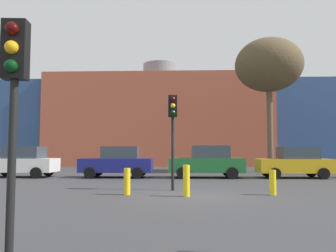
# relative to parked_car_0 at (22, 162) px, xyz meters

# --- Properties ---
(ground_plane) EXTENTS (200.00, 200.00, 0.00)m
(ground_plane) POSITION_rel_parked_car_0_xyz_m (10.21, -8.14, -0.92)
(ground_plane) COLOR #38383A
(building_backdrop) EXTENTS (41.30, 10.81, 11.73)m
(building_backdrop) POSITION_rel_parked_car_0_xyz_m (7.30, 19.06, 3.87)
(building_backdrop) COLOR #B2563D
(building_backdrop) RESTS_ON ground_plane
(parked_car_0) EXTENTS (4.27, 2.09, 1.85)m
(parked_car_0) POSITION_rel_parked_car_0_xyz_m (0.00, 0.00, 0.00)
(parked_car_0) COLOR white
(parked_car_0) RESTS_ON ground_plane
(parked_car_1) EXTENTS (4.28, 2.10, 1.86)m
(parked_car_1) POSITION_rel_parked_car_0_xyz_m (5.89, 0.00, 0.00)
(parked_car_1) COLOR navy
(parked_car_1) RESTS_ON ground_plane
(parked_car_2) EXTENTS (4.40, 2.16, 1.91)m
(parked_car_2) POSITION_rel_parked_car_0_xyz_m (11.26, -0.00, 0.03)
(parked_car_2) COLOR #1E662D
(parked_car_2) RESTS_ON ground_plane
(parked_car_3) EXTENTS (4.21, 2.06, 1.82)m
(parked_car_3) POSITION_rel_parked_car_0_xyz_m (16.42, 0.00, -0.01)
(parked_car_3) COLOR gold
(parked_car_3) RESTS_ON ground_plane
(traffic_light_near_left) EXTENTS (0.38, 0.37, 3.58)m
(traffic_light_near_left) POSITION_rel_parked_car_0_xyz_m (7.20, -15.62, 1.72)
(traffic_light_near_left) COLOR black
(traffic_light_near_left) RESTS_ON ground_plane
(traffic_light_island) EXTENTS (0.38, 0.37, 3.90)m
(traffic_light_island) POSITION_rel_parked_car_0_xyz_m (9.36, -6.54, 1.95)
(traffic_light_island) COLOR black
(traffic_light_island) RESTS_ON ground_plane
(bare_tree_1) EXTENTS (5.07, 5.07, 10.12)m
(bare_tree_1) POSITION_rel_parked_car_0_xyz_m (16.38, 5.26, 7.12)
(bare_tree_1) COLOR brown
(bare_tree_1) RESTS_ON ground_plane
(bollard_yellow_0) EXTENTS (0.24, 0.24, 0.91)m
(bollard_yellow_0) POSITION_rel_parked_car_0_xyz_m (13.03, -7.87, -0.47)
(bollard_yellow_0) COLOR yellow
(bollard_yellow_0) RESTS_ON ground_plane
(bollard_yellow_1) EXTENTS (0.24, 0.24, 0.97)m
(bollard_yellow_1) POSITION_rel_parked_car_0_xyz_m (7.71, -7.99, -0.43)
(bollard_yellow_1) COLOR yellow
(bollard_yellow_1) RESTS_ON ground_plane
(bollard_yellow_2) EXTENTS (0.24, 0.24, 1.11)m
(bollard_yellow_2) POSITION_rel_parked_car_0_xyz_m (9.88, -8.38, -0.37)
(bollard_yellow_2) COLOR yellow
(bollard_yellow_2) RESTS_ON ground_plane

